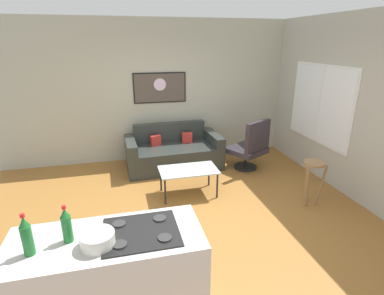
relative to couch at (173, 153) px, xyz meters
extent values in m
cube|color=#97632C|center=(-0.10, -1.82, -0.30)|extent=(6.40, 6.40, 0.04)
cube|color=#B1B19D|center=(-0.10, 0.60, 1.12)|extent=(6.40, 0.05, 2.80)
cube|color=#AFAEA2|center=(2.53, -1.52, 1.12)|extent=(0.05, 6.40, 2.80)
cube|color=#2C312E|center=(0.00, -0.04, -0.07)|extent=(1.49, 0.96, 0.43)
cube|color=#2C312E|center=(-0.01, 0.33, 0.34)|extent=(1.46, 0.22, 0.38)
cube|color=#2C312E|center=(-0.82, -0.07, 0.03)|extent=(0.22, 0.91, 0.63)
cube|color=#2C312E|center=(0.82, -0.01, 0.03)|extent=(0.22, 0.91, 0.63)
cube|color=red|center=(-0.33, 0.11, 0.25)|extent=(0.22, 0.15, 0.20)
cube|color=red|center=(0.32, 0.14, 0.25)|extent=(0.21, 0.13, 0.20)
cube|color=silver|center=(0.02, -1.21, 0.15)|extent=(0.92, 0.54, 0.02)
cylinder|color=#232326|center=(-0.39, -1.43, -0.07)|extent=(0.03, 0.03, 0.42)
cylinder|color=#232326|center=(0.44, -1.43, -0.07)|extent=(0.03, 0.03, 0.42)
cylinder|color=#232326|center=(-0.39, -0.98, -0.07)|extent=(0.03, 0.03, 0.42)
cylinder|color=#232326|center=(0.44, -0.98, -0.07)|extent=(0.03, 0.03, 0.42)
cylinder|color=black|center=(1.36, -0.42, -0.26)|extent=(0.45, 0.45, 0.04)
cylinder|color=black|center=(1.36, -0.42, -0.07)|extent=(0.06, 0.06, 0.34)
cube|color=#2E2830|center=(1.36, -0.42, 0.09)|extent=(0.86, 0.85, 0.10)
cube|color=#2E2830|center=(1.48, -0.64, 0.42)|extent=(0.60, 0.37, 0.57)
cylinder|color=olive|center=(1.75, -1.97, 0.40)|extent=(0.31, 0.31, 0.03)
cylinder|color=olive|center=(1.75, -1.83, 0.05)|extent=(0.04, 0.13, 0.66)
cylinder|color=olive|center=(1.63, -2.03, 0.05)|extent=(0.13, 0.10, 0.66)
cylinder|color=olive|center=(1.86, -2.03, 0.05)|extent=(0.13, 0.10, 0.66)
cube|color=silver|center=(-1.16, -3.40, 0.17)|extent=(1.53, 0.66, 0.92)
cube|color=black|center=(-0.88, -3.40, 0.64)|extent=(0.60, 0.52, 0.01)
cylinder|color=#2D2D2D|center=(-1.05, -3.54, 0.65)|extent=(0.11, 0.11, 0.01)
cylinder|color=#2D2D2D|center=(-0.71, -3.54, 0.65)|extent=(0.11, 0.11, 0.01)
cylinder|color=#2D2D2D|center=(-1.05, -3.26, 0.65)|extent=(0.11, 0.11, 0.01)
cylinder|color=#2D2D2D|center=(-0.71, -3.26, 0.65)|extent=(0.11, 0.11, 0.01)
cylinder|color=#1E6C2C|center=(-1.68, -3.47, 0.75)|extent=(0.08, 0.08, 0.23)
cone|color=#1E6C2C|center=(-1.68, -3.47, 0.90)|extent=(0.07, 0.07, 0.07)
cylinder|color=red|center=(-1.68, -3.47, 0.95)|extent=(0.03, 0.03, 0.03)
cylinder|color=#1E6C2C|center=(-1.43, -3.38, 0.74)|extent=(0.08, 0.08, 0.22)
cone|color=#1E6C2C|center=(-1.43, -3.38, 0.88)|extent=(0.07, 0.07, 0.07)
cylinder|color=red|center=(-1.43, -3.38, 0.93)|extent=(0.03, 0.03, 0.02)
cylinder|color=silver|center=(-1.21, -3.50, 0.64)|extent=(0.14, 0.14, 0.01)
cylinder|color=silver|center=(-1.21, -3.50, 0.69)|extent=(0.26, 0.26, 0.11)
cube|color=black|center=(-0.14, 0.56, 1.20)|extent=(1.06, 0.01, 0.60)
cube|color=#52483E|center=(-0.14, 0.56, 1.20)|extent=(1.01, 0.02, 0.55)
cylinder|color=silver|center=(-0.14, 0.54, 1.27)|extent=(0.24, 0.01, 0.24)
cube|color=silver|center=(2.49, -0.92, 1.03)|extent=(0.02, 1.66, 1.38)
cube|color=white|center=(2.48, -0.92, 1.03)|extent=(0.01, 1.58, 1.30)
cube|color=silver|center=(2.48, -0.92, 1.03)|extent=(0.01, 0.04, 1.30)
camera|label=1|loc=(-0.98, -5.50, 2.09)|focal=28.19mm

